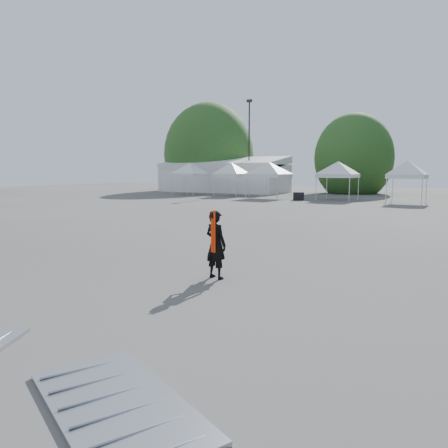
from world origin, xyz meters
The scene contains 13 objects.
ground centered at (0.00, 0.00, 0.00)m, with size 120.00×120.00×0.00m, color #474442.
marquee centered at (-22.00, 35.00, 1.97)m, with size 15.00×6.25×4.23m.
light_pole_west centered at (-18.00, 34.00, 5.77)m, with size 0.60×0.25×10.30m.
tree_far_w centered at (-26.00, 38.00, 4.54)m, with size 4.80×4.80×7.30m.
tree_mid_w centered at (-8.00, 40.00, 3.93)m, with size 4.16×4.16×6.33m.
tent_a centered at (-21.93, 28.15, 3.06)m, with size 4.16×4.16×3.88m.
tent_b centered at (-16.93, 28.31, 3.06)m, with size 3.87×3.87×3.88m.
tent_c centered at (-12.30, 27.24, 3.06)m, with size 4.72×4.72×3.88m.
tent_d centered at (-6.11, 28.07, 3.06)m, with size 4.32×4.32×3.88m.
tent_e centered at (-0.34, 27.04, 3.06)m, with size 3.87×3.87×3.88m.
man centered at (-0.21, -0.93, 0.81)m, with size 0.66×0.50×1.62m.
barrier_mid centered at (1.94, -6.30, 0.04)m, with size 2.79×2.15×0.08m.
crate_west centered at (-8.81, 25.88, 0.35)m, with size 0.91×0.71×0.71m, color black.
Camera 1 is at (5.22, -9.47, 2.54)m, focal length 35.00 mm.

